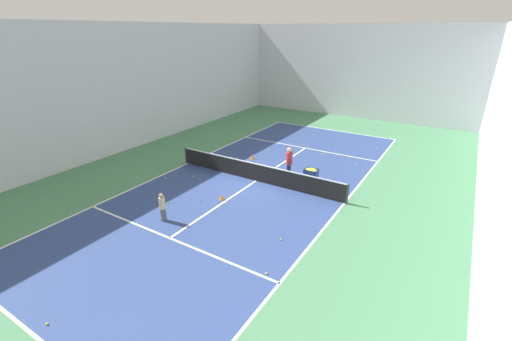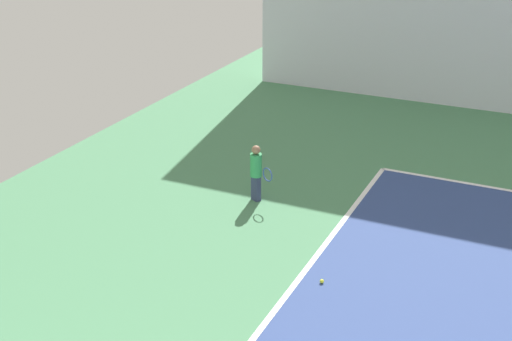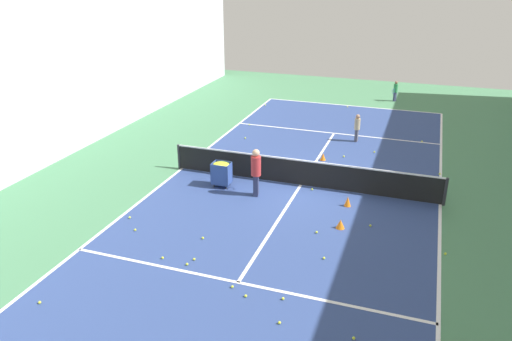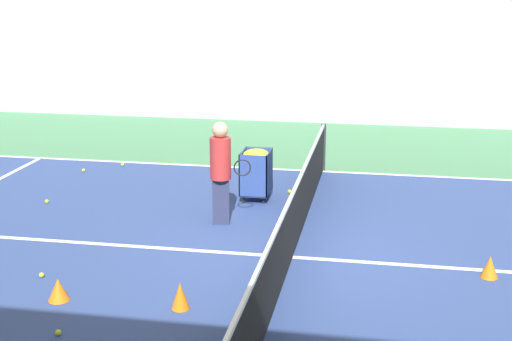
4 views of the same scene
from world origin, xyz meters
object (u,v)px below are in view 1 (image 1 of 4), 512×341
object	(u,v)px
ball_cart	(311,174)
training_cone_0	(239,164)
child_midcourt	(162,205)
training_cone_1	(221,197)
tennis_net	(256,172)
coach_at_net	(289,160)

from	to	relation	value
ball_cart	training_cone_0	distance (m)	4.55
child_midcourt	training_cone_1	size ratio (longest dim) A/B	4.17
tennis_net	coach_at_net	xyz separation A→B (m)	(1.25, 1.32, 0.46)
ball_cart	training_cone_1	size ratio (longest dim) A/B	3.03
child_midcourt	ball_cart	distance (m)	7.50
coach_at_net	tennis_net	bearing A→B (deg)	-54.91
coach_at_net	ball_cart	distance (m)	1.48
ball_cart	training_cone_0	size ratio (longest dim) A/B	2.71
child_midcourt	training_cone_1	world-z (taller)	child_midcourt
training_cone_0	training_cone_1	world-z (taller)	training_cone_0
training_cone_0	training_cone_1	distance (m)	4.14
tennis_net	ball_cart	bearing A→B (deg)	20.81
tennis_net	training_cone_0	bearing A→B (deg)	149.29
coach_at_net	training_cone_0	distance (m)	3.23
child_midcourt	ball_cart	bearing A→B (deg)	-25.01
child_midcourt	ball_cart	size ratio (longest dim) A/B	1.38
tennis_net	ball_cart	size ratio (longest dim) A/B	10.76
tennis_net	training_cone_1	bearing A→B (deg)	-94.95
training_cone_0	child_midcourt	bearing A→B (deg)	-83.72
child_midcourt	ball_cart	xyz separation A→B (m)	(3.81, 6.46, -0.08)
coach_at_net	ball_cart	size ratio (longest dim) A/B	1.85
child_midcourt	training_cone_1	distance (m)	2.96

